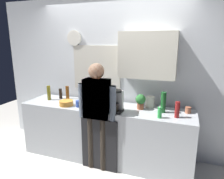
{
  "coord_description": "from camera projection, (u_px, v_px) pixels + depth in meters",
  "views": [
    {
      "loc": [
        1.15,
        -2.53,
        1.9
      ],
      "look_at": [
        0.14,
        0.25,
        1.19
      ],
      "focal_mm": 32.75,
      "sensor_mm": 36.0,
      "label": 1
    }
  ],
  "objects": [
    {
      "name": "potted_plant",
      "position": [
        141.0,
        101.0,
        3.06
      ],
      "size": [
        0.15,
        0.15,
        0.23
      ],
      "color": "#9E5638",
      "rests_on": "kitchen_counter"
    },
    {
      "name": "cup_terracotta_mug",
      "position": [
        188.0,
        110.0,
        2.91
      ],
      "size": [
        0.08,
        0.08,
        0.09
      ],
      "primitive_type": "cylinder",
      "color": "#B26647",
      "rests_on": "kitchen_counter"
    },
    {
      "name": "cup_blue_mug",
      "position": [
        78.0,
        104.0,
        3.18
      ],
      "size": [
        0.08,
        0.08,
        0.1
      ],
      "primitive_type": "cylinder",
      "color": "#3351B2",
      "rests_on": "kitchen_counter"
    },
    {
      "name": "storage_canister",
      "position": [
        150.0,
        102.0,
        3.16
      ],
      "size": [
        0.14,
        0.14,
        0.17
      ],
      "primitive_type": "cylinder",
      "color": "silver",
      "rests_on": "kitchen_counter"
    },
    {
      "name": "bottle_dark_sauce",
      "position": [
        61.0,
        94.0,
        3.62
      ],
      "size": [
        0.06,
        0.06,
        0.18
      ],
      "primitive_type": "cylinder",
      "color": "black",
      "rests_on": "kitchen_counter"
    },
    {
      "name": "bottle_red_vinegar",
      "position": [
        177.0,
        110.0,
        2.73
      ],
      "size": [
        0.06,
        0.06,
        0.22
      ],
      "primitive_type": "cylinder",
      "color": "maroon",
      "rests_on": "kitchen_counter"
    },
    {
      "name": "coffee_maker",
      "position": [
        116.0,
        102.0,
        2.96
      ],
      "size": [
        0.2,
        0.2,
        0.33
      ],
      "color": "black",
      "rests_on": "kitchen_counter"
    },
    {
      "name": "person_at_sink",
      "position": [
        97.0,
        109.0,
        2.92
      ],
      "size": [
        0.57,
        0.22,
        1.6
      ],
      "rotation": [
        0.0,
        0.0,
        0.24
      ],
      "color": "brown",
      "rests_on": "ground_plane"
    },
    {
      "name": "kitchen_counter",
      "position": [
        105.0,
        133.0,
        3.31
      ],
      "size": [
        2.72,
        0.64,
        0.89
      ],
      "primitive_type": "cube",
      "color": "#B2B7BC",
      "rests_on": "ground_plane"
    },
    {
      "name": "back_wall_assembly",
      "position": [
        118.0,
        73.0,
        3.44
      ],
      "size": [
        4.32,
        0.42,
        2.6
      ],
      "color": "silver",
      "rests_on": "ground_plane"
    },
    {
      "name": "dish_soap",
      "position": [
        160.0,
        112.0,
        2.72
      ],
      "size": [
        0.06,
        0.06,
        0.18
      ],
      "color": "green",
      "rests_on": "kitchen_counter"
    },
    {
      "name": "dishwasher_panel",
      "position": [
        99.0,
        145.0,
        3.0
      ],
      "size": [
        0.56,
        0.02,
        0.8
      ],
      "primitive_type": "cube",
      "color": "black",
      "rests_on": "ground_plane"
    },
    {
      "name": "ground_plane",
      "position": [
        98.0,
        167.0,
        3.14
      ],
      "size": [
        8.0,
        8.0,
        0.0
      ],
      "primitive_type": "plane",
      "color": "silver"
    },
    {
      "name": "mixing_bowl",
      "position": [
        66.0,
        103.0,
        3.25
      ],
      "size": [
        0.22,
        0.22,
        0.08
      ],
      "primitive_type": "cylinder",
      "color": "orange",
      "rests_on": "kitchen_counter"
    },
    {
      "name": "bottle_amber_beer",
      "position": [
        67.0,
        92.0,
        3.61
      ],
      "size": [
        0.06,
        0.06,
        0.23
      ],
      "primitive_type": "cylinder",
      "color": "brown",
      "rests_on": "kitchen_counter"
    },
    {
      "name": "bottle_green_wine",
      "position": [
        163.0,
        102.0,
        2.91
      ],
      "size": [
        0.07,
        0.07,
        0.3
      ],
      "primitive_type": "cylinder",
      "color": "#195923",
      "rests_on": "kitchen_counter"
    },
    {
      "name": "person_guest",
      "position": [
        97.0,
        109.0,
        2.92
      ],
      "size": [
        0.57,
        0.22,
        1.6
      ],
      "rotation": [
        0.0,
        0.0,
        2.55
      ],
      "color": "brown",
      "rests_on": "ground_plane"
    },
    {
      "name": "bottle_olive_oil",
      "position": [
        49.0,
        93.0,
        3.54
      ],
      "size": [
        0.06,
        0.06,
        0.25
      ],
      "primitive_type": "cylinder",
      "color": "olive",
      "rests_on": "kitchen_counter"
    }
  ]
}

